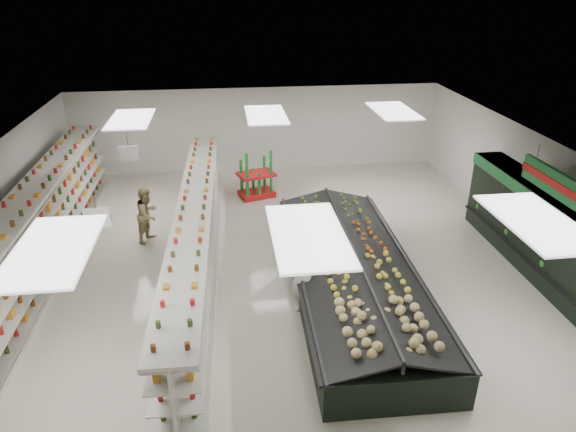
{
  "coord_description": "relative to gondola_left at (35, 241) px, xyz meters",
  "views": [
    {
      "loc": [
        -1.26,
        -11.34,
        7.0
      ],
      "look_at": [
        0.29,
        0.91,
        1.19
      ],
      "focal_mm": 32.0,
      "sensor_mm": 36.0,
      "label": 1
    }
  ],
  "objects": [
    {
      "name": "floor",
      "position": [
        6.08,
        -0.59,
        -1.02
      ],
      "size": [
        16.0,
        16.0,
        0.0
      ],
      "primitive_type": "plane",
      "color": "beige",
      "rests_on": "ground"
    },
    {
      "name": "ceiling",
      "position": [
        6.08,
        -0.59,
        2.18
      ],
      "size": [
        14.0,
        16.0,
        0.02
      ],
      "primitive_type": "cube",
      "color": "white",
      "rests_on": "wall_back"
    },
    {
      "name": "wall_back",
      "position": [
        6.08,
        7.41,
        0.58
      ],
      "size": [
        14.0,
        0.02,
        3.2
      ],
      "primitive_type": "cube",
      "color": "white",
      "rests_on": "floor"
    },
    {
      "name": "wall_right",
      "position": [
        13.08,
        -0.59,
        0.58
      ],
      "size": [
        0.02,
        16.0,
        3.2
      ],
      "primitive_type": "cube",
      "color": "white",
      "rests_on": "floor"
    },
    {
      "name": "produce_wall_case",
      "position": [
        12.61,
        -2.09,
        0.23
      ],
      "size": [
        0.93,
        8.0,
        2.2
      ],
      "color": "black",
      "rests_on": "floor"
    },
    {
      "name": "aisle_sign_near",
      "position": [
        2.28,
        -2.59,
        1.74
      ],
      "size": [
        0.52,
        0.06,
        0.75
      ],
      "color": "white",
      "rests_on": "ceiling"
    },
    {
      "name": "aisle_sign_far",
      "position": [
        2.28,
        1.41,
        1.74
      ],
      "size": [
        0.52,
        0.06,
        0.75
      ],
      "color": "white",
      "rests_on": "ceiling"
    },
    {
      "name": "hortifruti_banner",
      "position": [
        12.32,
        -2.09,
        1.63
      ],
      "size": [
        0.12,
        3.2,
        0.95
      ],
      "color": "#1D7033",
      "rests_on": "ceiling"
    },
    {
      "name": "gondola_left",
      "position": [
        0.0,
        0.0,
        0.0
      ],
      "size": [
        1.01,
        12.77,
        2.21
      ],
      "rotation": [
        0.0,
        0.0,
        0.0
      ],
      "color": "silver",
      "rests_on": "floor"
    },
    {
      "name": "gondola_center",
      "position": [
        3.98,
        -0.41,
        -0.11
      ],
      "size": [
        1.15,
        11.46,
        1.98
      ],
      "rotation": [
        0.0,
        0.0,
        -0.03
      ],
      "color": "silver",
      "rests_on": "floor"
    },
    {
      "name": "produce_island",
      "position": [
        7.67,
        -1.66,
        -0.48
      ],
      "size": [
        3.05,
        7.95,
        1.18
      ],
      "rotation": [
        0.0,
        0.0,
        -0.02
      ],
      "color": "black",
      "rests_on": "floor"
    },
    {
      "name": "soda_endcap",
      "position": [
        5.79,
        4.58,
        -0.27
      ],
      "size": [
        1.4,
        1.15,
        1.54
      ],
      "rotation": [
        0.0,
        0.0,
        0.32
      ],
      "color": "red",
      "rests_on": "floor"
    },
    {
      "name": "shopper_main",
      "position": [
        6.4,
        -2.17,
        -0.03
      ],
      "size": [
        0.86,
        0.77,
        1.98
      ],
      "primitive_type": "imported",
      "rotation": [
        0.0,
        0.0,
        3.66
      ],
      "color": "white",
      "rests_on": "floor"
    },
    {
      "name": "shopper_background",
      "position": [
        2.5,
        1.73,
        -0.2
      ],
      "size": [
        0.79,
        0.93,
        1.64
      ],
      "primitive_type": "imported",
      "rotation": [
        0.0,
        0.0,
        1.12
      ],
      "color": "#95885B",
      "rests_on": "floor"
    }
  ]
}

